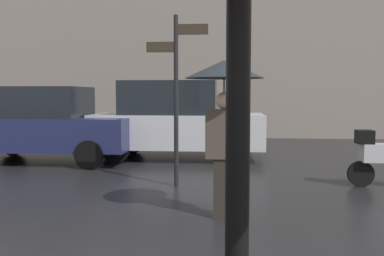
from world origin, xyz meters
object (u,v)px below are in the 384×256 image
(pedestrian_with_umbrella, at_px, (224,94))
(parked_car_left, at_px, (176,120))
(street_signpost, at_px, (176,84))
(parked_car_right, at_px, (44,124))

(pedestrian_with_umbrella, relative_size, parked_car_left, 0.49)
(pedestrian_with_umbrella, bearing_deg, parked_car_left, 158.95)
(parked_car_left, xyz_separation_m, street_signpost, (0.43, -3.29, 0.84))
(pedestrian_with_umbrella, relative_size, street_signpost, 0.69)
(parked_car_left, relative_size, street_signpost, 1.42)
(street_signpost, bearing_deg, parked_car_right, 144.53)
(parked_car_left, height_order, parked_car_right, parked_car_left)
(pedestrian_with_umbrella, distance_m, parked_car_right, 6.29)
(parked_car_left, bearing_deg, pedestrian_with_umbrella, 90.08)
(pedestrian_with_umbrella, distance_m, street_signpost, 2.10)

